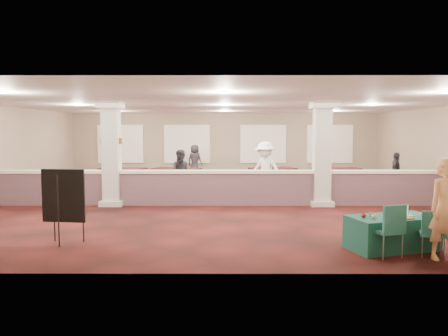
{
  "coord_description": "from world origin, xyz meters",
  "views": [
    {
      "loc": [
        0.03,
        -14.95,
        2.35
      ],
      "look_at": [
        -0.02,
        -2.0,
        1.21
      ],
      "focal_mm": 35.0,
      "sensor_mm": 36.0,
      "label": 1
    }
  ],
  "objects_px": {
    "far_table_front_center": "(177,177)",
    "attendee_b": "(265,169)",
    "attendee_a": "(182,173)",
    "attendee_c": "(396,172)",
    "woman": "(446,209)",
    "far_table_front_left": "(147,178)",
    "conf_chair_side": "(389,226)",
    "far_table_front_right": "(369,186)",
    "far_table_back_right": "(336,177)",
    "far_table_back_center": "(273,177)",
    "near_table": "(392,233)",
    "easel_board": "(63,197)",
    "far_table_back_left": "(123,177)",
    "attendee_d": "(195,161)",
    "conf_chair_main": "(433,230)"
  },
  "relations": [
    {
      "from": "far_table_back_right",
      "to": "attendee_a",
      "type": "relative_size",
      "value": 1.15
    },
    {
      "from": "easel_board",
      "to": "far_table_front_center",
      "type": "height_order",
      "value": "easel_board"
    },
    {
      "from": "conf_chair_side",
      "to": "far_table_back_right",
      "type": "relative_size",
      "value": 0.52
    },
    {
      "from": "near_table",
      "to": "far_table_front_center",
      "type": "xyz_separation_m",
      "value": [
        -5.31,
        9.5,
        0.06
      ]
    },
    {
      "from": "attendee_b",
      "to": "conf_chair_side",
      "type": "bearing_deg",
      "value": -40.09
    },
    {
      "from": "far_table_front_left",
      "to": "attendee_a",
      "type": "distance_m",
      "value": 3.18
    },
    {
      "from": "attendee_a",
      "to": "attendee_c",
      "type": "bearing_deg",
      "value": 9.55
    },
    {
      "from": "woman",
      "to": "far_table_back_center",
      "type": "distance_m",
      "value": 10.62
    },
    {
      "from": "far_table_front_center",
      "to": "far_table_back_right",
      "type": "height_order",
      "value": "far_table_back_right"
    },
    {
      "from": "woman",
      "to": "far_table_back_left",
      "type": "distance_m",
      "value": 13.3
    },
    {
      "from": "attendee_c",
      "to": "attendee_d",
      "type": "distance_m",
      "value": 9.7
    },
    {
      "from": "far_table_front_left",
      "to": "attendee_c",
      "type": "xyz_separation_m",
      "value": [
        9.7,
        -1.29,
        0.39
      ]
    },
    {
      "from": "far_table_front_center",
      "to": "attendee_a",
      "type": "height_order",
      "value": "attendee_a"
    },
    {
      "from": "easel_board",
      "to": "attendee_a",
      "type": "height_order",
      "value": "attendee_a"
    },
    {
      "from": "far_table_front_left",
      "to": "far_table_front_right",
      "type": "xyz_separation_m",
      "value": [
        8.38,
        -2.2,
        -0.03
      ]
    },
    {
      "from": "conf_chair_main",
      "to": "far_table_front_right",
      "type": "bearing_deg",
      "value": 97.61
    },
    {
      "from": "conf_chair_main",
      "to": "far_table_back_center",
      "type": "distance_m",
      "value": 10.46
    },
    {
      "from": "conf_chair_side",
      "to": "far_table_front_left",
      "type": "bearing_deg",
      "value": 104.27
    },
    {
      "from": "woman",
      "to": "far_table_front_left",
      "type": "height_order",
      "value": "woman"
    },
    {
      "from": "conf_chair_side",
      "to": "attendee_a",
      "type": "height_order",
      "value": "attendee_a"
    },
    {
      "from": "far_table_back_center",
      "to": "near_table",
      "type": "bearing_deg",
      "value": -82.35
    },
    {
      "from": "far_table_front_center",
      "to": "attendee_b",
      "type": "distance_m",
      "value": 4.35
    },
    {
      "from": "attendee_b",
      "to": "easel_board",
      "type": "bearing_deg",
      "value": -88.06
    },
    {
      "from": "conf_chair_main",
      "to": "attendee_a",
      "type": "xyz_separation_m",
      "value": [
        -5.33,
        7.28,
        0.31
      ]
    },
    {
      "from": "conf_chair_main",
      "to": "far_table_front_center",
      "type": "height_order",
      "value": "conf_chair_main"
    },
    {
      "from": "easel_board",
      "to": "woman",
      "type": "distance_m",
      "value": 7.37
    },
    {
      "from": "woman",
      "to": "far_table_back_left",
      "type": "bearing_deg",
      "value": 121.0
    },
    {
      "from": "far_table_back_center",
      "to": "easel_board",
      "type": "bearing_deg",
      "value": -119.52
    },
    {
      "from": "conf_chair_side",
      "to": "easel_board",
      "type": "xyz_separation_m",
      "value": [
        -6.32,
        0.96,
        0.39
      ]
    },
    {
      "from": "attendee_c",
      "to": "attendee_d",
      "type": "xyz_separation_m",
      "value": [
        -8.02,
        5.44,
        0.05
      ]
    },
    {
      "from": "far_table_back_left",
      "to": "attendee_a",
      "type": "xyz_separation_m",
      "value": [
        2.77,
        -3.0,
        0.45
      ]
    },
    {
      "from": "near_table",
      "to": "far_table_back_right",
      "type": "bearing_deg",
      "value": 65.0
    },
    {
      "from": "conf_chair_side",
      "to": "attendee_b",
      "type": "bearing_deg",
      "value": 84.29
    },
    {
      "from": "far_table_front_right",
      "to": "attendee_c",
      "type": "bearing_deg",
      "value": 34.42
    },
    {
      "from": "easel_board",
      "to": "far_table_back_right",
      "type": "xyz_separation_m",
      "value": [
        7.95,
        9.33,
        -0.6
      ]
    },
    {
      "from": "near_table",
      "to": "far_table_back_center",
      "type": "bearing_deg",
      "value": 80.58
    },
    {
      "from": "far_table_front_center",
      "to": "far_table_back_center",
      "type": "distance_m",
      "value": 4.01
    },
    {
      "from": "far_table_front_left",
      "to": "attendee_d",
      "type": "bearing_deg",
      "value": 68.03
    },
    {
      "from": "easel_board",
      "to": "far_table_back_left",
      "type": "bearing_deg",
      "value": 102.57
    },
    {
      "from": "far_table_front_left",
      "to": "attendee_b",
      "type": "distance_m",
      "value": 5.27
    },
    {
      "from": "conf_chair_side",
      "to": "far_table_back_center",
      "type": "bearing_deg",
      "value": 77.91
    },
    {
      "from": "conf_chair_main",
      "to": "attendee_c",
      "type": "bearing_deg",
      "value": 90.35
    },
    {
      "from": "easel_board",
      "to": "far_table_front_right",
      "type": "bearing_deg",
      "value": 45.28
    },
    {
      "from": "far_table_front_right",
      "to": "attendee_a",
      "type": "distance_m",
      "value": 6.72
    },
    {
      "from": "far_table_front_left",
      "to": "attendee_c",
      "type": "bearing_deg",
      "value": -7.6
    },
    {
      "from": "attendee_a",
      "to": "attendee_c",
      "type": "xyz_separation_m",
      "value": [
        8.0,
        1.36,
        -0.08
      ]
    },
    {
      "from": "near_table",
      "to": "attendee_b",
      "type": "distance_m",
      "value": 7.17
    },
    {
      "from": "woman",
      "to": "far_table_back_right",
      "type": "distance_m",
      "value": 10.43
    },
    {
      "from": "woman",
      "to": "attendee_c",
      "type": "xyz_separation_m",
      "value": [
        2.5,
        8.76,
        -0.17
      ]
    },
    {
      "from": "near_table",
      "to": "far_table_back_left",
      "type": "bearing_deg",
      "value": 110.9
    }
  ]
}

